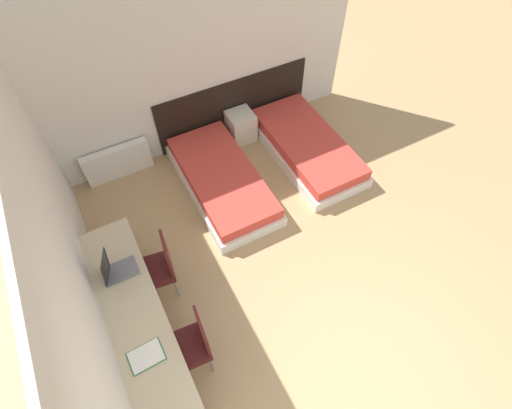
% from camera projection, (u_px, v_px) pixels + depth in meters
% --- Properties ---
extents(ground_plane, '(20.00, 20.00, 0.00)m').
position_uv_depth(ground_plane, '(361.00, 394.00, 4.19)').
color(ground_plane, tan).
extents(wall_back, '(5.10, 0.05, 2.70)m').
position_uv_depth(wall_back, '(188.00, 67.00, 5.38)').
color(wall_back, silver).
rests_on(wall_back, ground_plane).
extents(wall_left, '(0.05, 5.27, 2.70)m').
position_uv_depth(wall_left, '(67.00, 254.00, 3.65)').
color(wall_left, silver).
rests_on(wall_left, ground_plane).
extents(headboard_panel, '(2.51, 0.03, 0.94)m').
position_uv_depth(headboard_panel, '(234.00, 106.00, 6.24)').
color(headboard_panel, black).
rests_on(headboard_panel, ground_plane).
extents(bed_near_window, '(0.98, 2.03, 0.35)m').
position_uv_depth(bed_near_window, '(222.00, 181.00, 5.72)').
color(bed_near_window, silver).
rests_on(bed_near_window, ground_plane).
extents(bed_near_door, '(0.98, 2.03, 0.35)m').
position_uv_depth(bed_near_door, '(307.00, 147.00, 6.12)').
color(bed_near_door, silver).
rests_on(bed_near_door, ground_plane).
extents(nightstand, '(0.39, 0.39, 0.48)m').
position_uv_depth(nightstand, '(241.00, 126.00, 6.30)').
color(nightstand, beige).
rests_on(nightstand, ground_plane).
extents(radiator, '(0.97, 0.12, 0.51)m').
position_uv_depth(radiator, '(118.00, 162.00, 5.82)').
color(radiator, silver).
rests_on(radiator, ground_plane).
extents(desk, '(0.56, 2.29, 0.73)m').
position_uv_depth(desk, '(136.00, 317.00, 4.09)').
color(desk, '#C6B28E').
rests_on(desk, ground_plane).
extents(chair_near_laptop, '(0.48, 0.48, 0.94)m').
position_uv_depth(chair_near_laptop, '(159.00, 266.00, 4.51)').
color(chair_near_laptop, '#511919').
rests_on(chair_near_laptop, ground_plane).
extents(chair_near_notebook, '(0.45, 0.45, 0.94)m').
position_uv_depth(chair_near_notebook, '(192.00, 343.00, 3.99)').
color(chair_near_notebook, '#511919').
rests_on(chair_near_notebook, ground_plane).
extents(laptop, '(0.37, 0.25, 0.35)m').
position_uv_depth(laptop, '(115.00, 270.00, 4.16)').
color(laptop, slate).
rests_on(laptop, desk).
extents(open_notebook, '(0.33, 0.24, 0.02)m').
position_uv_depth(open_notebook, '(146.00, 356.00, 3.70)').
color(open_notebook, '#236B3D').
rests_on(open_notebook, desk).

